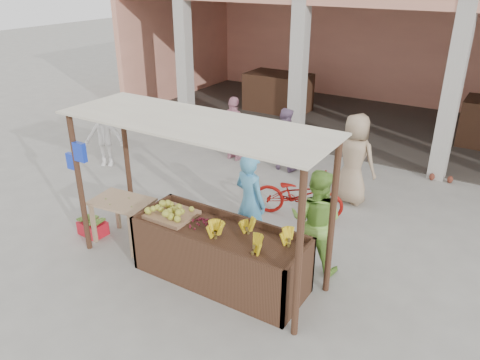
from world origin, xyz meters
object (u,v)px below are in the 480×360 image
Objects in this scene: side_table at (122,208)px; red_crate at (93,228)px; fruit_stall at (220,257)px; vendor_blue at (250,199)px; motorcycle at (298,194)px; vendor_green at (316,218)px.

side_table is 2.25× the size of red_crate.
fruit_stall is 1.44× the size of vendor_blue.
motorcycle is (0.20, 1.43, -0.44)m from vendor_blue.
motorcycle is at bearing -83.01° from vendor_blue.
vendor_blue is (1.89, 0.97, 0.25)m from side_table.
side_table is 3.19m from motorcycle.
vendor_green is (1.13, 0.04, -0.03)m from vendor_blue.
fruit_stall is 1.98m from side_table.
vendor_green reaches higher than motorcycle.
vendor_blue is at bearing 155.08° from motorcycle.
vendor_blue is at bearing -4.05° from vendor_green.
fruit_stall is at bearing 160.19° from motorcycle.
motorcycle is (0.13, 2.41, 0.06)m from fruit_stall.
red_crate is 0.27× the size of vendor_green.
red_crate is at bearing 11.10° from vendor_green.
side_table reaches higher than red_crate.
fruit_stall is 1.49× the size of vendor_green.
motorcycle is at bearing 46.12° from red_crate.
side_table is 0.86m from red_crate.
side_table is at bearing 14.13° from red_crate.
vendor_blue is at bearing 26.88° from red_crate.
vendor_green is at bearing -162.97° from vendor_blue.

